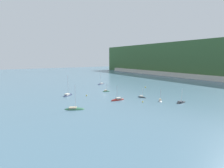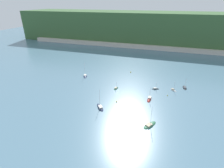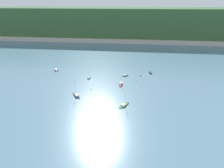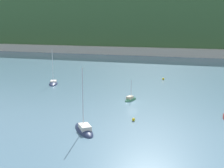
# 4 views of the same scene
# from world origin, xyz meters

# --- Properties ---
(ground_plane) EXTENTS (600.00, 600.00, 0.00)m
(ground_plane) POSITION_xyz_m (0.00, 0.00, 0.00)
(ground_plane) COLOR slate
(hillside_ridge) EXTENTS (372.41, 67.37, 41.22)m
(hillside_ridge) POSITION_xyz_m (0.00, 154.65, 20.61)
(hillside_ridge) COLOR #385B33
(hillside_ridge) RESTS_ON ground_plane
(shore_town_strip) EXTENTS (316.55, 6.00, 4.83)m
(shore_town_strip) POSITION_xyz_m (0.00, 117.47, 2.42)
(shore_town_strip) COLOR beige
(shore_town_strip) RESTS_ON ground_plane
(sailboat_0) EXTENTS (5.94, 8.65, 12.29)m
(sailboat_0) POSITION_xyz_m (-30.97, 15.14, 0.09)
(sailboat_0) COLOR #232D4C
(sailboat_0) RESTS_ON ground_plane
(sailboat_1) EXTENTS (7.43, 8.32, 12.68)m
(sailboat_1) POSITION_xyz_m (-2.74, -23.43, 0.13)
(sailboat_1) COLOR #232D4C
(sailboat_1) RESTS_ON ground_plane
(sailboat_2) EXTENTS (2.88, 5.35, 5.93)m
(sailboat_2) POSITION_xyz_m (-0.97, 2.03, 0.11)
(sailboat_2) COLOR #2D6647
(sailboat_2) RESTS_ON ground_plane
(sailboat_3) EXTENTS (3.02, 7.21, 7.68)m
(sailboat_3) POSITION_xyz_m (44.09, 18.03, 0.08)
(sailboat_3) COLOR black
(sailboat_3) RESTS_ON ground_plane
(sailboat_4) EXTENTS (5.35, 3.04, 5.96)m
(sailboat_4) POSITION_xyz_m (24.84, 9.72, 0.13)
(sailboat_4) COLOR black
(sailboat_4) RESTS_ON ground_plane
(sailboat_5) EXTENTS (2.52, 8.23, 8.83)m
(sailboat_5) POSITION_xyz_m (22.69, -5.31, 0.12)
(sailboat_5) COLOR maroon
(sailboat_5) RESTS_ON ground_plane
(sailboat_6) EXTENTS (4.77, 4.39, 7.26)m
(sailboat_6) POSITION_xyz_m (36.56, 11.58, 0.15)
(sailboat_6) COLOR white
(sailboat_6) RESTS_ON ground_plane
(sailboat_7) EXTENTS (7.15, 9.03, 11.34)m
(sailboat_7) POSITION_xyz_m (25.98, -30.43, 0.09)
(sailboat_7) COLOR #2D6647
(sailboat_7) RESTS_ON ground_plane
(mooring_buoy_0) EXTENTS (0.79, 0.79, 0.79)m
(mooring_buoy_0) POSITION_xyz_m (1.91, 34.42, 0.39)
(mooring_buoy_0) COLOR yellow
(mooring_buoy_0) RESTS_ON ground_plane
(mooring_buoy_1) EXTENTS (0.66, 0.66, 0.66)m
(mooring_buoy_1) POSITION_xyz_m (4.35, -14.70, 0.33)
(mooring_buoy_1) COLOR yellow
(mooring_buoy_1) RESTS_ON ground_plane
(mooring_buoy_2) EXTENTS (0.57, 0.57, 0.57)m
(mooring_buoy_2) POSITION_xyz_m (33.04, 2.68, 0.29)
(mooring_buoy_2) COLOR yellow
(mooring_buoy_2) RESTS_ON ground_plane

